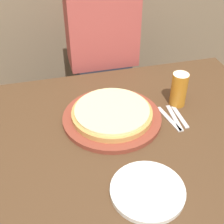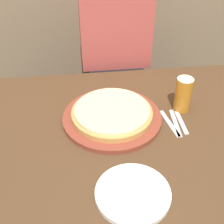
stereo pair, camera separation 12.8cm
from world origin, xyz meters
name	(u,v)px [view 1 (the left image)]	position (x,y,z in m)	size (l,w,h in m)	color
dining_table	(130,188)	(0.00, 0.00, 0.36)	(1.25, 0.95, 0.72)	#4C331E
pizza_on_board	(112,115)	(-0.06, 0.09, 0.75)	(0.41, 0.41, 0.06)	brown
beer_glass	(179,88)	(0.24, 0.12, 0.81)	(0.07, 0.07, 0.15)	#B7701E
dinner_plate	(148,191)	(-0.04, -0.30, 0.73)	(0.24, 0.24, 0.02)	white
fork	(169,119)	(0.17, 0.03, 0.72)	(0.05, 0.17, 0.00)	silver
dinner_knife	(174,118)	(0.19, 0.03, 0.72)	(0.03, 0.17, 0.00)	silver
spoon	(180,117)	(0.22, 0.03, 0.72)	(0.02, 0.15, 0.00)	silver
diner_person	(103,69)	(0.01, 0.62, 0.65)	(0.36, 0.20, 1.32)	#33333D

